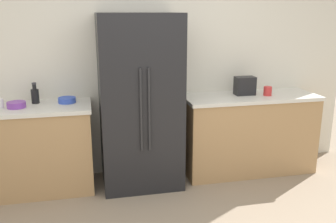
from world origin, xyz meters
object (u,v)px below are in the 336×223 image
(bottle_a, at_px, (35,95))
(cup_a, at_px, (268,91))
(bowl_a, at_px, (67,100))
(cup_b, at_px, (0,103))
(bowl_b, at_px, (16,105))
(refrigerator, at_px, (140,102))
(toaster, at_px, (245,86))

(bottle_a, distance_m, cup_a, 2.54)
(cup_a, bearing_deg, bowl_a, 176.26)
(cup_b, distance_m, bowl_a, 0.65)
(bottle_a, height_order, cup_a, bottle_a)
(bowl_b, bearing_deg, cup_a, -0.83)
(bottle_a, bearing_deg, cup_b, -159.34)
(bowl_a, bearing_deg, cup_a, -3.74)
(cup_a, relative_size, bowl_a, 0.56)
(refrigerator, bearing_deg, bowl_b, 178.29)
(refrigerator, xyz_separation_m, bottle_a, (-1.07, 0.19, 0.09))
(refrigerator, relative_size, cup_b, 20.31)
(refrigerator, height_order, bottle_a, refrigerator)
(refrigerator, height_order, cup_a, refrigerator)
(refrigerator, xyz_separation_m, bowl_a, (-0.75, 0.14, 0.03))
(bottle_a, height_order, cup_b, bottle_a)
(bottle_a, distance_m, bowl_a, 0.33)
(cup_b, bearing_deg, cup_a, -1.40)
(cup_a, distance_m, cup_b, 2.85)
(cup_a, height_order, bowl_b, cup_a)
(toaster, xyz_separation_m, bottle_a, (-2.29, 0.09, -0.02))
(cup_a, xyz_separation_m, bowl_a, (-2.21, 0.14, -0.02))
(toaster, xyz_separation_m, bowl_b, (-2.46, -0.06, -0.07))
(refrigerator, distance_m, bowl_b, 1.23)
(refrigerator, bearing_deg, cup_b, 177.22)
(bottle_a, bearing_deg, toaster, -2.36)
(toaster, relative_size, bottle_a, 1.03)
(cup_a, distance_m, bowl_a, 2.21)
(refrigerator, bearing_deg, cup_a, -0.09)
(toaster, distance_m, bottle_a, 2.29)
(bottle_a, xyz_separation_m, bowl_b, (-0.16, -0.15, -0.06))
(bowl_b, bearing_deg, cup_b, 169.02)
(bottle_a, bearing_deg, refrigerator, -10.04)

